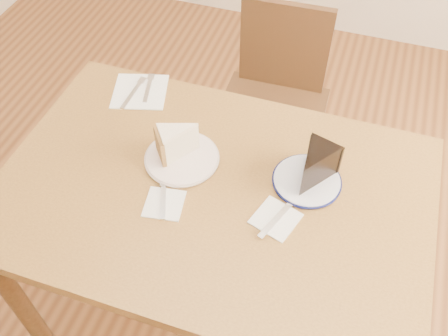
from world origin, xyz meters
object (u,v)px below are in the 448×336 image
(plate_cream, at_px, (182,158))
(plate_navy, at_px, (307,181))
(chocolate_cake, at_px, (313,169))
(table, at_px, (213,210))
(carrot_cake, at_px, (180,142))
(chair_far, at_px, (273,103))

(plate_cream, xyz_separation_m, plate_navy, (0.36, 0.03, 0.00))
(plate_cream, bearing_deg, chocolate_cake, 5.03)
(table, bearing_deg, plate_cream, 148.24)
(plate_cream, distance_m, chocolate_cake, 0.38)
(table, bearing_deg, carrot_cake, 144.41)
(chair_far, xyz_separation_m, plate_cream, (-0.13, -0.62, 0.29))
(plate_cream, height_order, plate_navy, same)
(table, bearing_deg, chocolate_cake, 22.89)
(table, height_order, chair_far, chair_far)
(table, distance_m, chocolate_cake, 0.32)
(carrot_cake, relative_size, chocolate_cake, 0.83)
(chocolate_cake, bearing_deg, plate_navy, 19.17)
(chair_far, bearing_deg, carrot_cake, 75.09)
(table, bearing_deg, plate_navy, 23.63)
(plate_cream, distance_m, plate_navy, 0.36)
(table, distance_m, carrot_cake, 0.22)
(table, distance_m, chair_far, 0.72)
(plate_cream, height_order, carrot_cake, carrot_cake)
(table, distance_m, plate_navy, 0.29)
(table, height_order, plate_navy, plate_navy)
(chocolate_cake, bearing_deg, plate_cream, 21.44)
(plate_cream, bearing_deg, carrot_cake, 115.15)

